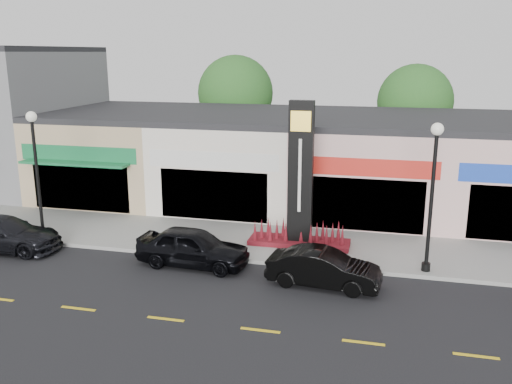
% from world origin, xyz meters
% --- Properties ---
extents(ground, '(120.00, 120.00, 0.00)m').
position_xyz_m(ground, '(0.00, 0.00, 0.00)').
color(ground, black).
rests_on(ground, ground).
extents(sidewalk, '(52.00, 4.30, 0.15)m').
position_xyz_m(sidewalk, '(0.00, 4.35, 0.07)').
color(sidewalk, gray).
rests_on(sidewalk, ground).
extents(curb, '(52.00, 0.20, 0.15)m').
position_xyz_m(curb, '(0.00, 2.10, 0.07)').
color(curb, gray).
rests_on(curb, ground).
extents(shop_beige, '(7.00, 10.85, 4.80)m').
position_xyz_m(shop_beige, '(-8.50, 11.46, 2.40)').
color(shop_beige, tan).
rests_on(shop_beige, ground).
extents(shop_cream, '(7.00, 10.01, 4.80)m').
position_xyz_m(shop_cream, '(-1.50, 11.47, 2.40)').
color(shop_cream, silver).
rests_on(shop_cream, ground).
extents(shop_pink_w, '(7.00, 10.01, 4.80)m').
position_xyz_m(shop_pink_w, '(5.50, 11.47, 2.40)').
color(shop_pink_w, beige).
rests_on(shop_pink_w, ground).
extents(shop_pink_e, '(7.00, 10.01, 4.80)m').
position_xyz_m(shop_pink_e, '(12.50, 11.47, 2.40)').
color(shop_pink_e, beige).
rests_on(shop_pink_e, ground).
extents(tree_rear_west, '(5.20, 5.20, 7.83)m').
position_xyz_m(tree_rear_west, '(-4.00, 19.50, 5.22)').
color(tree_rear_west, '#382619').
rests_on(tree_rear_west, ground).
extents(tree_rear_mid, '(4.80, 4.80, 7.29)m').
position_xyz_m(tree_rear_mid, '(8.00, 19.50, 4.88)').
color(tree_rear_mid, '#382619').
rests_on(tree_rear_mid, ground).
extents(lamp_west_near, '(0.44, 0.44, 5.47)m').
position_xyz_m(lamp_west_near, '(-8.00, 2.50, 3.48)').
color(lamp_west_near, black).
rests_on(lamp_west_near, sidewalk).
extents(lamp_east_near, '(0.44, 0.44, 5.47)m').
position_xyz_m(lamp_east_near, '(8.00, 2.50, 3.48)').
color(lamp_east_near, black).
rests_on(lamp_east_near, sidewalk).
extents(pylon_sign, '(4.20, 1.30, 6.00)m').
position_xyz_m(pylon_sign, '(3.00, 4.20, 2.27)').
color(pylon_sign, maroon).
rests_on(pylon_sign, sidewalk).
extents(car_dark_sedan, '(2.31, 4.98, 1.41)m').
position_xyz_m(car_dark_sedan, '(-8.89, 1.07, 0.70)').
color(car_dark_sedan, black).
rests_on(car_dark_sedan, ground).
extents(car_black_sedan, '(2.04, 4.46, 1.48)m').
position_xyz_m(car_black_sedan, '(-0.66, 1.34, 0.74)').
color(car_black_sedan, black).
rests_on(car_black_sedan, ground).
extents(car_black_conv, '(1.78, 4.08, 1.30)m').
position_xyz_m(car_black_conv, '(4.44, 0.61, 0.65)').
color(car_black_conv, black).
rests_on(car_black_conv, ground).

